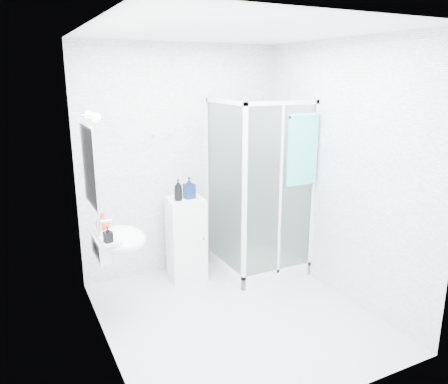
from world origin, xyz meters
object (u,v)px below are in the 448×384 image
hand_towel (303,148)px  shampoo_bottle_b (189,188)px  storage_cabinet (186,238)px  soap_dispenser_orange (102,221)px  shampoo_bottle_a (178,190)px  soap_dispenser_black (108,234)px  shower_enclosure (255,236)px  wall_basin (118,240)px

hand_towel → shampoo_bottle_b: (-1.04, 0.63, -0.45)m
storage_cabinet → soap_dispenser_orange: 1.16m
shampoo_bottle_a → shampoo_bottle_b: (0.14, 0.03, 0.00)m
hand_towel → soap_dispenser_black: size_ratio=5.32×
shampoo_bottle_b → shampoo_bottle_a: bearing=-168.2°
storage_cabinet → shampoo_bottle_a: size_ratio=3.97×
shampoo_bottle_a → soap_dispenser_orange: bearing=-157.9°
shampoo_bottle_a → soap_dispenser_black: shampoo_bottle_a is taller
shower_enclosure → storage_cabinet: bearing=162.8°
hand_towel → shampoo_bottle_a: hand_towel is taller
wall_basin → shampoo_bottle_a: bearing=32.9°
wall_basin → soap_dispenser_black: (-0.12, -0.19, 0.14)m
shampoo_bottle_b → storage_cabinet: bearing=164.1°
storage_cabinet → soap_dispenser_black: 1.33m
shower_enclosure → soap_dispenser_orange: size_ratio=12.19×
hand_towel → shampoo_bottle_a: bearing=153.1°
hand_towel → storage_cabinet: bearing=149.4°
shower_enclosure → shampoo_bottle_a: 1.08m
storage_cabinet → shampoo_bottle_b: (0.04, -0.01, 0.59)m
shampoo_bottle_b → soap_dispenser_black: (-1.05, -0.73, -0.13)m
wall_basin → soap_dispenser_orange: bearing=122.5°
shampoo_bottle_a → shower_enclosure: bearing=-12.7°
shower_enclosure → soap_dispenser_black: (-1.77, -0.50, 0.49)m
soap_dispenser_black → hand_towel: bearing=2.8°
soap_dispenser_orange → hand_towel: bearing=-6.5°
shower_enclosure → hand_towel: (0.31, -0.40, 1.07)m
shower_enclosure → soap_dispenser_black: shower_enclosure is taller
hand_towel → soap_dispenser_orange: (-2.06, 0.24, -0.57)m
storage_cabinet → shampoo_bottle_a: (-0.10, -0.04, 0.59)m
shampoo_bottle_b → soap_dispenser_black: bearing=-145.3°
storage_cabinet → soap_dispenser_orange: size_ratio=5.73×
hand_towel → shampoo_bottle_b: size_ratio=3.15×
shampoo_bottle_a → shampoo_bottle_b: bearing=11.8°
wall_basin → shampoo_bottle_b: shampoo_bottle_b is taller
shampoo_bottle_a → shampoo_bottle_b: 0.14m
shampoo_bottle_a → soap_dispenser_orange: 0.96m
wall_basin → soap_dispenser_orange: size_ratio=3.41×
storage_cabinet → soap_dispenser_orange: bearing=-152.0°
shower_enclosure → shampoo_bottle_b: size_ratio=8.35×
wall_basin → shampoo_bottle_a: shampoo_bottle_a is taller
storage_cabinet → hand_towel: 1.63m
shampoo_bottle_a → soap_dispenser_black: bearing=-142.5°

